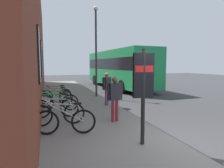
{
  "coord_description": "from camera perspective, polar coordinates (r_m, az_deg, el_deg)",
  "views": [
    {
      "loc": [
        -4.0,
        3.3,
        2.14
      ],
      "look_at": [
        3.01,
        0.89,
        1.39
      ],
      "focal_mm": 30.86,
      "sensor_mm": 36.0,
      "label": 1
    }
  ],
  "objects": [
    {
      "name": "bicycle_end_of_row",
      "position": [
        6.73,
        -15.61,
        -8.46
      ],
      "size": [
        0.48,
        1.77,
        0.97
      ],
      "color": "black",
      "rests_on": "sidewalk_pavement"
    },
    {
      "name": "bicycle_mid_rack",
      "position": [
        10.58,
        -16.25,
        -3.3
      ],
      "size": [
        0.72,
        1.69,
        0.97
      ],
      "color": "black",
      "rests_on": "sidewalk_pavement"
    },
    {
      "name": "street_lamp",
      "position": [
        12.2,
        -4.76,
        11.64
      ],
      "size": [
        0.28,
        0.28,
        5.56
      ],
      "color": "#333338",
      "rests_on": "sidewalk_pavement"
    },
    {
      "name": "station_facade",
      "position": [
        13.1,
        -21.56,
        12.51
      ],
      "size": [
        22.0,
        0.65,
        7.53
      ],
      "color": "brown",
      "rests_on": "ground"
    },
    {
      "name": "bicycle_under_window",
      "position": [
        5.84,
        -13.63,
        -10.61
      ],
      "size": [
        0.57,
        1.74,
        0.97
      ],
      "color": "black",
      "rests_on": "sidewalk_pavement"
    },
    {
      "name": "transit_info_sign",
      "position": [
        4.82,
        9.28,
        0.69
      ],
      "size": [
        0.1,
        0.55,
        2.4
      ],
      "color": "black",
      "rests_on": "sidewalk_pavement"
    },
    {
      "name": "sidewalk_pavement",
      "position": [
        12.28,
        -11.49,
        -4.07
      ],
      "size": [
        24.0,
        3.5,
        0.12
      ],
      "primitive_type": "cube",
      "color": "gray",
      "rests_on": "ground"
    },
    {
      "name": "pedestrian_by_facade",
      "position": [
        9.5,
        -1.52,
        -0.42
      ],
      "size": [
        0.48,
        0.51,
        1.62
      ],
      "color": "#723F72",
      "rests_on": "sidewalk_pavement"
    },
    {
      "name": "bicycle_leaning_wall",
      "position": [
        8.7,
        -15.69,
        -5.23
      ],
      "size": [
        0.48,
        1.76,
        0.97
      ],
      "color": "black",
      "rests_on": "sidewalk_pavement"
    },
    {
      "name": "bicycle_beside_lamp",
      "position": [
        9.64,
        -16.35,
        -4.18
      ],
      "size": [
        0.62,
        1.72,
        0.97
      ],
      "color": "black",
      "rests_on": "sidewalk_pavement"
    },
    {
      "name": "bicycle_by_door",
      "position": [
        7.68,
        -16.33,
        -6.7
      ],
      "size": [
        0.48,
        1.76,
        0.97
      ],
      "color": "black",
      "rests_on": "sidewalk_pavement"
    },
    {
      "name": "ground",
      "position": [
        11.1,
        4.21,
        -5.33
      ],
      "size": [
        60.0,
        60.0,
        0.0
      ],
      "primitive_type": "plane",
      "color": "#38383A"
    },
    {
      "name": "city_bus",
      "position": [
        17.67,
        1.9,
        5.09
      ],
      "size": [
        10.63,
        3.12,
        3.35
      ],
      "color": "#1E8C4C",
      "rests_on": "ground"
    },
    {
      "name": "pedestrian_near_bus",
      "position": [
        6.78,
        0.86,
        -3.11
      ],
      "size": [
        0.3,
        0.6,
        1.59
      ],
      "color": "maroon",
      "rests_on": "sidewalk_pavement"
    }
  ]
}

